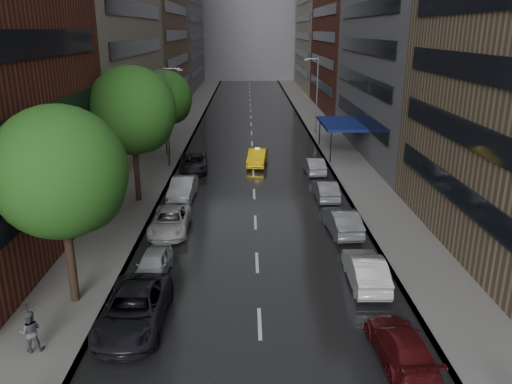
% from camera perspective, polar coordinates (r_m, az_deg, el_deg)
% --- Properties ---
extents(road, '(14.00, 140.00, 0.01)m').
position_cam_1_polar(road, '(66.04, -0.54, 7.45)').
color(road, black).
rests_on(road, ground).
extents(sidewalk_left, '(4.00, 140.00, 0.15)m').
position_cam_1_polar(sidewalk_left, '(66.58, -8.38, 7.40)').
color(sidewalk_left, gray).
rests_on(sidewalk_left, ground).
extents(sidewalk_right, '(4.00, 140.00, 0.15)m').
position_cam_1_polar(sidewalk_right, '(66.70, 7.28, 7.47)').
color(sidewalk_right, gray).
rests_on(sidewalk_right, ground).
extents(buildings_left, '(8.00, 108.00, 38.00)m').
position_cam_1_polar(buildings_left, '(75.20, -12.94, 20.56)').
color(buildings_left, maroon).
rests_on(buildings_left, ground).
extents(buildings_right, '(8.05, 109.10, 36.00)m').
position_cam_1_polar(buildings_right, '(73.30, 11.95, 19.94)').
color(buildings_right, '#937A5B').
rests_on(buildings_right, ground).
extents(building_far, '(40.00, 14.00, 32.00)m').
position_cam_1_polar(building_far, '(132.95, -0.81, 19.75)').
color(building_far, slate).
rests_on(building_far, ground).
extents(tree_near, '(5.84, 5.84, 9.31)m').
position_cam_1_polar(tree_near, '(23.11, -21.53, 2.10)').
color(tree_near, '#382619').
rests_on(tree_near, ground).
extents(tree_mid, '(6.23, 6.23, 9.92)m').
position_cam_1_polar(tree_mid, '(36.53, -13.98, 9.02)').
color(tree_mid, '#382619').
rests_on(tree_mid, ground).
extents(tree_far, '(5.34, 5.34, 8.51)m').
position_cam_1_polar(tree_far, '(50.71, -10.36, 10.56)').
color(tree_far, '#382619').
rests_on(tree_far, ground).
extents(taxi, '(2.14, 4.80, 1.53)m').
position_cam_1_polar(taxi, '(47.01, 0.15, 3.99)').
color(taxi, yellow).
rests_on(taxi, ground).
extents(parked_cars_left, '(2.92, 30.44, 1.61)m').
position_cam_1_polar(parked_cars_left, '(32.45, -9.64, -2.89)').
color(parked_cars_left, black).
rests_on(parked_cars_left, ground).
extents(parked_cars_right, '(2.14, 31.00, 1.57)m').
position_cam_1_polar(parked_cars_right, '(31.35, 9.93, -3.70)').
color(parked_cars_right, '#4E0F12').
rests_on(parked_cars_right, ground).
extents(ped_black_umbrella, '(0.99, 0.98, 2.09)m').
position_cam_1_polar(ped_black_umbrella, '(21.86, -24.50, -13.50)').
color(ped_black_umbrella, '#4C4D51').
rests_on(ped_black_umbrella, sidewalk_left).
extents(street_lamp_left, '(1.74, 0.22, 9.00)m').
position_cam_1_polar(street_lamp_left, '(46.07, -10.12, 8.66)').
color(street_lamp_left, gray).
rests_on(street_lamp_left, sidewalk_left).
extents(street_lamp_right, '(1.74, 0.22, 9.00)m').
position_cam_1_polar(street_lamp_right, '(60.90, 6.90, 11.06)').
color(street_lamp_right, gray).
rests_on(street_lamp_right, sidewalk_right).
extents(awning, '(4.00, 8.00, 3.12)m').
position_cam_1_polar(awning, '(51.60, 9.70, 7.70)').
color(awning, navy).
rests_on(awning, sidewalk_right).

